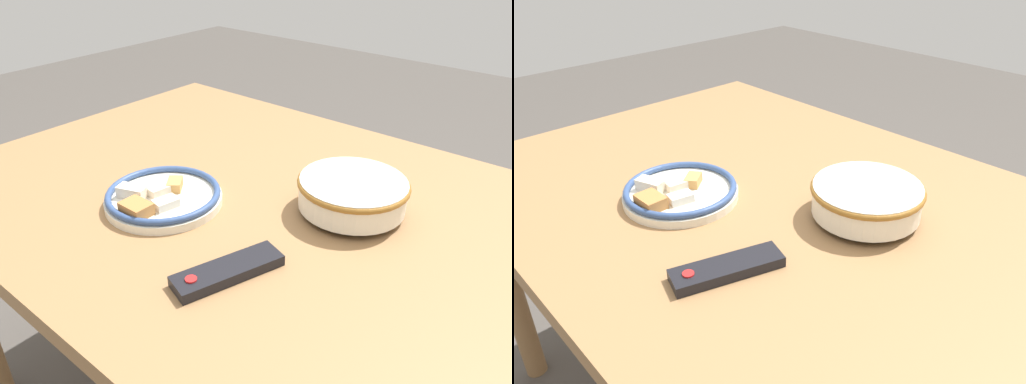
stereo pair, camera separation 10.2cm
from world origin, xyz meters
The scene contains 4 objects.
dining_table centered at (0.00, 0.00, 0.66)m, with size 1.47×0.99×0.73m.
noodle_bowl centered at (-0.15, -0.08, 0.77)m, with size 0.23×0.23×0.07m.
food_plate centered at (0.17, 0.15, 0.75)m, with size 0.25×0.25×0.04m.
tv_remote centered at (-0.10, 0.23, 0.74)m, with size 0.11×0.20×0.02m.
Camera 1 is at (-0.57, 0.72, 1.27)m, focal length 35.00 mm.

